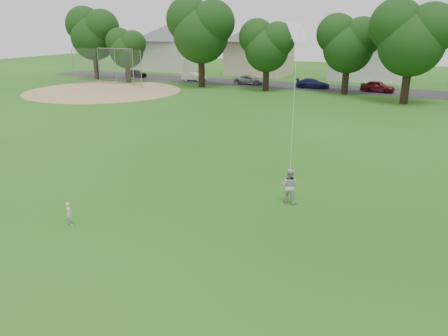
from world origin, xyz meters
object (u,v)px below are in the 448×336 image
at_px(toddler, 69,213).
at_px(older_boy, 289,186).
at_px(baseball_backstop, 113,67).
at_px(kite, 294,106).

xyz_separation_m(toddler, older_boy, (6.98, 5.84, 0.30)).
xyz_separation_m(older_boy, baseball_backstop, (-32.42, 27.91, 1.48)).
distance_m(toddler, kite, 10.18).
xyz_separation_m(toddler, baseball_backstop, (-25.44, 33.75, 1.78)).
xyz_separation_m(toddler, kite, (6.72, 6.71, 3.64)).
distance_m(kite, baseball_backstop, 42.06).
bearing_deg(baseball_backstop, toddler, -53.00).
distance_m(toddler, baseball_backstop, 42.30).
xyz_separation_m(older_boy, kite, (-0.25, 0.87, 3.34)).
xyz_separation_m(kite, baseball_backstop, (-32.16, 27.04, -1.87)).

